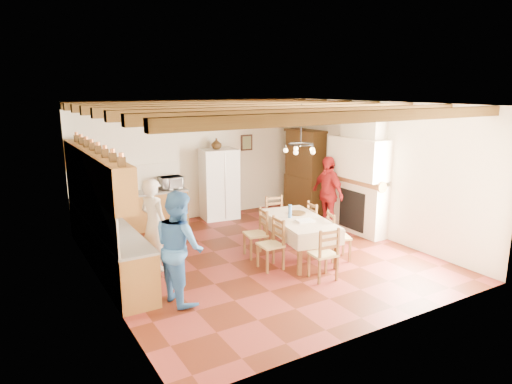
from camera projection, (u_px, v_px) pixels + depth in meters
floor at (259, 257)px, 9.09m from camera, size 6.00×6.50×0.02m
ceiling at (260, 103)px, 8.41m from camera, size 6.00×6.50×0.02m
wall_back at (193, 160)px, 11.48m from camera, size 6.00×0.02×3.00m
wall_front at (387, 227)px, 6.02m from camera, size 6.00×0.02×3.00m
wall_left at (98, 203)px, 7.26m from camera, size 0.02×6.50×3.00m
wall_right at (374, 169)px, 10.25m from camera, size 0.02×6.50×3.00m
ceiling_beams at (260, 109)px, 8.44m from camera, size 6.00×6.30×0.16m
lower_cabinets_left at (107, 244)px, 8.53m from camera, size 0.60×4.30×0.86m
lower_cabinets_back at (138, 212)px, 10.69m from camera, size 2.30×0.60×0.86m
countertop_left at (105, 221)px, 8.43m from camera, size 0.62×4.30×0.04m
countertop_back at (137, 194)px, 10.59m from camera, size 2.34×0.62×0.04m
backsplash_left at (88, 206)px, 8.22m from camera, size 0.03×4.30×0.60m
backsplash_back at (133, 178)px, 10.76m from camera, size 2.30×0.03×0.60m
upper_cabinets at (94, 170)px, 8.15m from camera, size 0.35×4.20×0.70m
fireplace at (358, 173)px, 10.30m from camera, size 0.56×1.60×2.80m
wall_picture at (247, 143)px, 12.15m from camera, size 0.34×0.03×0.42m
refrigerator at (219, 184)px, 11.61m from camera, size 0.96×0.82×1.78m
hutch at (305, 172)px, 12.07m from camera, size 0.55×1.24×2.21m
dining_table at (299, 222)px, 8.91m from camera, size 1.23×1.96×0.80m
chandelier at (301, 144)px, 8.57m from camera, size 0.47×0.47×0.03m
chair_left_near at (270, 244)px, 8.39m from camera, size 0.42×0.44×0.96m
chair_left_far at (256, 233)px, 9.00m from camera, size 0.46×0.48×0.96m
chair_right_near at (339, 236)px, 8.84m from camera, size 0.52×0.54×0.96m
chair_right_far at (319, 224)px, 9.61m from camera, size 0.46×0.48×0.96m
chair_end_near at (323, 253)px, 7.94m from camera, size 0.46×0.44×0.96m
chair_end_far at (277, 219)px, 10.00m from camera, size 0.49×0.47×0.96m
person_man at (154, 224)px, 8.31m from camera, size 0.62×0.73×1.71m
person_woman_blue at (179, 247)px, 7.05m from camera, size 0.75×0.93×1.78m
person_woman_red at (327, 194)px, 10.61m from camera, size 0.45×1.04×1.76m
microwave at (171, 183)px, 10.97m from camera, size 0.55×0.39×0.30m
fridge_vase at (216, 144)px, 11.36m from camera, size 0.28×0.28×0.27m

